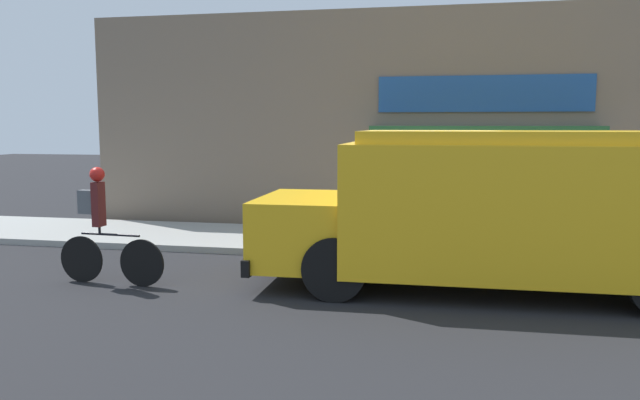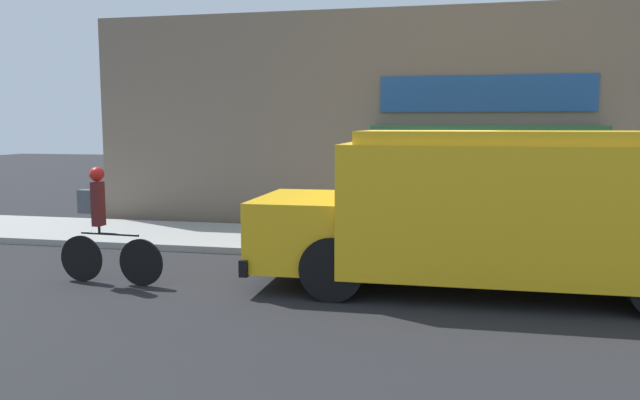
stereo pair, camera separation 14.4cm
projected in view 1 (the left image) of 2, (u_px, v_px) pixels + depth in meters
ground_plane at (418, 263)px, 11.01m from camera, size 70.00×70.00×0.00m
sidewalk at (421, 244)px, 12.35m from camera, size 28.00×2.78×0.13m
storefront at (429, 122)px, 13.80m from camera, size 15.92×1.03×4.98m
school_bus at (510, 207)px, 9.01m from camera, size 6.84×2.75×2.34m
cyclist at (103, 229)px, 9.46m from camera, size 1.76×0.22×1.79m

